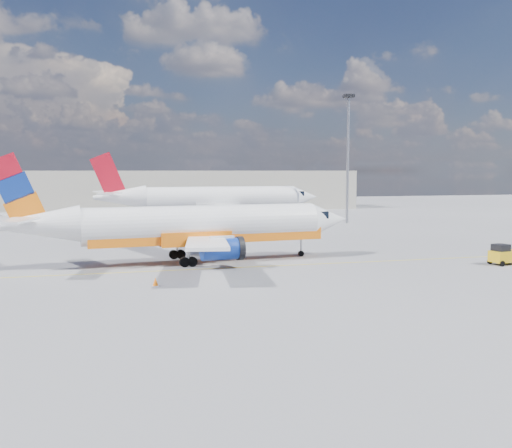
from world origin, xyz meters
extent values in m
plane|color=slate|center=(0.00, 0.00, 0.00)|extent=(240.00, 240.00, 0.00)
cube|color=yellow|center=(0.00, 3.00, 0.01)|extent=(70.00, 0.15, 0.01)
cube|color=beige|center=(5.00, 75.00, 4.00)|extent=(70.00, 14.00, 8.00)
cylinder|color=white|center=(-2.57, 6.78, 3.39)|extent=(20.93, 5.00, 3.20)
cone|color=white|center=(9.64, 7.85, 3.39)|extent=(4.03, 3.52, 3.20)
cone|color=white|center=(-16.18, 5.60, 3.72)|extent=(6.84, 3.61, 3.04)
cube|color=black|center=(8.32, 7.74, 3.91)|extent=(1.78, 2.30, 0.66)
cube|color=orange|center=(-2.10, 6.83, 2.31)|extent=(20.88, 4.43, 1.13)
cube|color=white|center=(-4.55, 13.23, 2.54)|extent=(6.53, 11.68, 0.76)
cube|color=white|center=(-3.40, 0.09, 2.54)|extent=(4.75, 11.64, 0.76)
cylinder|color=navy|center=(-2.47, 11.05, 1.65)|extent=(3.54, 2.08, 1.79)
cylinder|color=navy|center=(-1.73, 2.60, 1.65)|extent=(3.54, 2.08, 1.79)
cylinder|color=black|center=(-0.97, 11.18, 1.65)|extent=(0.64, 2.01, 1.98)
cylinder|color=black|center=(-0.23, 2.73, 1.65)|extent=(0.64, 2.01, 1.98)
cube|color=orange|center=(-17.59, 5.47, 6.60)|extent=(4.43, 0.67, 5.88)
cube|color=white|center=(-17.85, 8.48, 4.34)|extent=(3.75, 5.15, 0.17)
cube|color=white|center=(-17.33, 2.47, 4.34)|extent=(3.08, 5.06, 0.17)
cylinder|color=#92929A|center=(6.82, 7.60, 1.18)|extent=(0.18, 0.18, 1.98)
cylinder|color=black|center=(6.82, 7.60, 0.26)|extent=(0.55, 0.27, 0.53)
cylinder|color=black|center=(-4.64, 8.87, 0.42)|extent=(0.88, 0.43, 0.85)
cylinder|color=black|center=(-4.25, 4.37, 0.42)|extent=(0.88, 0.43, 0.85)
cylinder|color=white|center=(6.31, 43.22, 3.81)|extent=(23.48, 5.15, 3.60)
cone|color=white|center=(20.04, 44.14, 3.81)|extent=(4.47, 3.87, 3.60)
cone|color=white|center=(-9.00, 42.19, 4.18)|extent=(7.62, 3.91, 3.42)
cube|color=black|center=(18.56, 44.04, 4.39)|extent=(1.96, 2.55, 0.74)
cube|color=white|center=(6.84, 43.26, 2.59)|extent=(23.43, 4.52, 1.27)
cube|color=white|center=(4.23, 50.51, 2.86)|extent=(7.12, 13.13, 0.85)
cube|color=white|center=(5.22, 35.72, 2.86)|extent=(5.58, 13.10, 0.85)
cylinder|color=white|center=(6.52, 48.01, 1.85)|extent=(3.94, 2.26, 2.01)
cylinder|color=white|center=(7.16, 38.50, 1.85)|extent=(3.94, 2.26, 2.01)
cylinder|color=black|center=(8.21, 48.12, 1.85)|extent=(0.68, 2.25, 2.22)
cylinder|color=black|center=(8.85, 38.62, 1.85)|extent=(0.68, 2.25, 2.22)
cube|color=red|center=(-10.59, 42.09, 7.41)|extent=(4.98, 0.65, 6.61)
cube|color=white|center=(-10.81, 45.47, 4.87)|extent=(4.13, 5.78, 0.19)
cube|color=white|center=(-10.36, 38.71, 4.87)|extent=(3.55, 5.70, 0.19)
cylinder|color=#92929A|center=(16.88, 43.93, 1.32)|extent=(0.20, 0.20, 2.22)
cylinder|color=black|center=(16.88, 43.93, 0.30)|extent=(0.61, 0.29, 0.59)
cylinder|color=black|center=(4.03, 45.61, 0.48)|extent=(0.98, 0.47, 0.95)
cylinder|color=black|center=(4.37, 40.54, 0.48)|extent=(0.98, 0.47, 0.95)
cylinder|color=black|center=(21.11, -0.74, 0.24)|extent=(0.50, 0.26, 0.48)
cylinder|color=black|center=(21.31, -2.07, 0.24)|extent=(0.50, 0.26, 0.48)
cylinder|color=black|center=(23.02, -0.46, 0.24)|extent=(0.50, 0.26, 0.48)
cube|color=gold|center=(22.16, -1.27, 0.72)|extent=(2.67, 1.69, 0.96)
cube|color=black|center=(21.69, -1.34, 1.49)|extent=(1.31, 1.31, 0.58)
cube|color=white|center=(-7.58, -3.03, 0.02)|extent=(0.45, 0.45, 0.05)
cone|color=orange|center=(-7.58, -3.03, 0.34)|extent=(0.38, 0.38, 0.59)
cylinder|color=#92929A|center=(24.76, 38.01, 9.46)|extent=(0.42, 0.42, 18.92)
cube|color=black|center=(24.76, 38.01, 19.20)|extent=(1.42, 1.42, 0.47)
camera|label=1|loc=(-10.64, -42.64, 8.03)|focal=40.00mm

